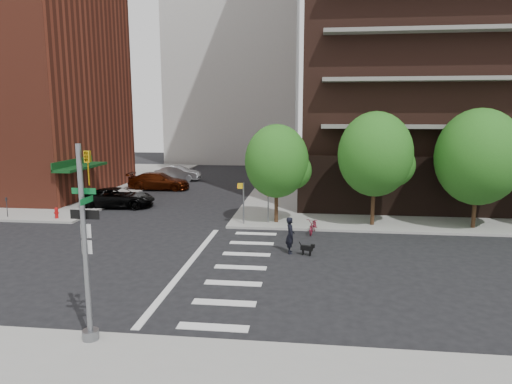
# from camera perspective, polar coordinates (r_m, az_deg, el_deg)

# --- Properties ---
(ground) EXTENTS (120.00, 120.00, 0.00)m
(ground) POSITION_cam_1_polar(r_m,az_deg,el_deg) (21.90, -9.83, -8.98)
(ground) COLOR black
(ground) RESTS_ON ground
(sidewalk_ne) EXTENTS (39.00, 33.00, 0.15)m
(sidewalk_ne) POSITION_cam_1_polar(r_m,az_deg,el_deg) (46.19, 24.91, 0.27)
(sidewalk_ne) COLOR gray
(sidewalk_ne) RESTS_ON ground
(sidewalk_nw) EXTENTS (31.00, 33.00, 0.15)m
(sidewalk_nw) POSITION_cam_1_polar(r_m,az_deg,el_deg) (53.50, -28.14, 1.21)
(sidewalk_nw) COLOR gray
(sidewalk_nw) RESTS_ON ground
(crosswalk) EXTENTS (3.85, 13.00, 0.01)m
(crosswalk) POSITION_cam_1_polar(r_m,az_deg,el_deg) (21.39, -4.08, -9.30)
(crosswalk) COLOR silver
(crosswalk) RESTS_ON ground
(tree_a) EXTENTS (4.00, 4.00, 5.90)m
(tree_a) POSITION_cam_1_polar(r_m,az_deg,el_deg) (28.57, 2.59, 3.86)
(tree_a) COLOR #301E11
(tree_a) RESTS_ON sidewalk_ne
(tree_b) EXTENTS (4.50, 4.50, 6.65)m
(tree_b) POSITION_cam_1_polar(r_m,az_deg,el_deg) (28.71, 14.67, 4.59)
(tree_b) COLOR #301E11
(tree_b) RESTS_ON sidewalk_ne
(tree_c) EXTENTS (5.00, 5.00, 6.80)m
(tree_c) POSITION_cam_1_polar(r_m,az_deg,el_deg) (30.13, 26.06, 3.95)
(tree_c) COLOR #301E11
(tree_c) RESTS_ON sidewalk_ne
(traffic_signal) EXTENTS (0.90, 0.75, 6.00)m
(traffic_signal) POSITION_cam_1_polar(r_m,az_deg,el_deg) (14.63, -20.40, -7.93)
(traffic_signal) COLOR slate
(traffic_signal) RESTS_ON sidewalk_s
(pedestrian_signal) EXTENTS (2.18, 0.67, 2.60)m
(pedestrian_signal) POSITION_cam_1_polar(r_m,az_deg,el_deg) (28.48, -0.91, -0.60)
(pedestrian_signal) COLOR slate
(pedestrian_signal) RESTS_ON sidewalk_ne
(fire_hydrant) EXTENTS (0.24, 0.24, 0.73)m
(fire_hydrant) POSITION_cam_1_polar(r_m,az_deg,el_deg) (32.87, -23.68, -2.34)
(fire_hydrant) COLOR #A50C0C
(fire_hydrant) RESTS_ON sidewalk_nw
(parking_meter) EXTENTS (0.10, 0.08, 1.32)m
(parking_meter) POSITION_cam_1_polar(r_m,az_deg,el_deg) (34.70, -28.71, -1.44)
(parking_meter) COLOR black
(parking_meter) RESTS_ON sidewalk_nw
(parked_car_black) EXTENTS (3.01, 5.57, 1.49)m
(parked_car_black) POSITION_cam_1_polar(r_m,az_deg,el_deg) (35.80, -16.83, -0.68)
(parked_car_black) COLOR black
(parked_car_black) RESTS_ON ground
(parked_car_maroon) EXTENTS (2.66, 5.75, 1.63)m
(parked_car_maroon) POSITION_cam_1_polar(r_m,az_deg,el_deg) (43.11, -12.04, 1.34)
(parked_car_maroon) COLOR #3E1205
(parked_car_maroon) RESTS_ON ground
(parked_car_silver) EXTENTS (1.80, 4.76, 1.55)m
(parked_car_silver) POSITION_cam_1_polar(r_m,az_deg,el_deg) (48.78, -9.70, 2.34)
(parked_car_silver) COLOR #96999D
(parked_car_silver) RESTS_ON ground
(scooter) EXTENTS (0.95, 1.87, 0.94)m
(scooter) POSITION_cam_1_polar(r_m,az_deg,el_deg) (27.14, 7.16, -4.19)
(scooter) COLOR maroon
(scooter) RESTS_ON ground
(dog_walker) EXTENTS (0.73, 0.54, 1.86)m
(dog_walker) POSITION_cam_1_polar(r_m,az_deg,el_deg) (23.17, 4.30, -5.41)
(dog_walker) COLOR black
(dog_walker) RESTS_ON ground
(dog) EXTENTS (0.72, 0.40, 0.61)m
(dog) POSITION_cam_1_polar(r_m,az_deg,el_deg) (23.00, 6.44, -6.98)
(dog) COLOR black
(dog) RESTS_ON ground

